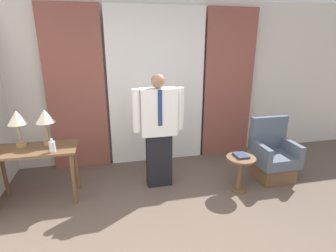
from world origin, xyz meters
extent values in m
cube|color=silver|center=(0.00, 2.79, 1.35)|extent=(10.00, 0.06, 2.70)
cube|color=white|center=(0.00, 2.66, 1.29)|extent=(1.61, 0.06, 2.58)
cube|color=brown|center=(-1.29, 2.66, 1.29)|extent=(0.90, 0.06, 2.58)
cube|color=brown|center=(1.29, 2.66, 1.29)|extent=(0.90, 0.06, 2.58)
cube|color=brown|center=(-1.77, 1.74, 0.72)|extent=(1.05, 0.51, 0.03)
cylinder|color=brown|center=(-1.31, 1.54, 0.35)|extent=(0.05, 0.05, 0.71)
cylinder|color=brown|center=(-2.24, 1.93, 0.35)|extent=(0.05, 0.05, 0.71)
cylinder|color=brown|center=(-1.31, 1.93, 0.35)|extent=(0.05, 0.05, 0.71)
cylinder|color=#9E7F47|center=(-1.94, 1.85, 0.76)|extent=(0.12, 0.12, 0.04)
cylinder|color=#9E7F47|center=(-1.94, 1.85, 0.91)|extent=(0.02, 0.02, 0.26)
cone|color=beige|center=(-1.94, 1.85, 1.13)|extent=(0.24, 0.24, 0.17)
cylinder|color=#9E7F47|center=(-1.61, 1.85, 0.76)|extent=(0.12, 0.12, 0.04)
cylinder|color=#9E7F47|center=(-1.61, 1.85, 0.91)|extent=(0.02, 0.02, 0.26)
cone|color=beige|center=(-1.61, 1.85, 1.13)|extent=(0.24, 0.24, 0.17)
cylinder|color=silver|center=(-1.51, 1.57, 0.81)|extent=(0.07, 0.07, 0.13)
cylinder|color=silver|center=(-1.51, 1.57, 0.89)|extent=(0.03, 0.03, 0.04)
cube|color=black|center=(-0.14, 1.78, 0.39)|extent=(0.36, 0.19, 0.79)
cube|color=white|center=(-0.14, 1.78, 1.11)|extent=(0.49, 0.22, 0.66)
cube|color=navy|center=(-0.14, 1.66, 1.20)|extent=(0.06, 0.01, 0.49)
cylinder|color=white|center=(-0.45, 1.78, 1.15)|extent=(0.11, 0.11, 0.59)
cylinder|color=white|center=(0.16, 1.78, 1.15)|extent=(0.11, 0.11, 0.59)
sphere|color=#936B51|center=(-0.14, 1.78, 1.54)|extent=(0.19, 0.19, 0.19)
cube|color=brown|center=(1.60, 1.55, 0.13)|extent=(0.51, 0.47, 0.26)
cube|color=#4C5666|center=(1.60, 1.55, 0.34)|extent=(0.60, 0.55, 0.16)
cube|color=#4C5666|center=(1.60, 1.78, 0.68)|extent=(0.60, 0.10, 0.52)
cube|color=#4C5666|center=(1.34, 1.55, 0.51)|extent=(0.08, 0.55, 0.18)
cube|color=#4C5666|center=(1.86, 1.55, 0.51)|extent=(0.08, 0.55, 0.18)
cylinder|color=brown|center=(0.93, 1.35, 0.01)|extent=(0.22, 0.22, 0.02)
cylinder|color=brown|center=(0.93, 1.35, 0.25)|extent=(0.06, 0.06, 0.49)
cylinder|color=brown|center=(0.93, 1.35, 0.50)|extent=(0.40, 0.40, 0.02)
cube|color=#2D334C|center=(0.94, 1.38, 0.53)|extent=(0.17, 0.21, 0.03)
camera|label=1|loc=(-0.78, -1.64, 2.03)|focal=28.00mm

